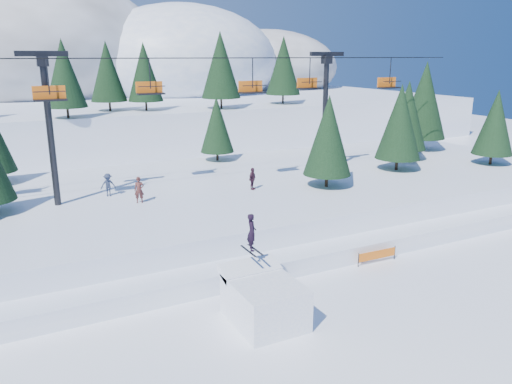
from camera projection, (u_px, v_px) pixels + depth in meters
name	position (u px, v px, depth m)	size (l,w,h in m)	color
ground	(307.00, 328.00, 23.62)	(160.00, 160.00, 0.00)	white
mid_shelf	(183.00, 205.00, 38.78)	(70.00, 22.00, 2.50)	white
berm	(237.00, 258.00, 30.36)	(70.00, 6.00, 1.10)	white
mountain_ridge	(42.00, 73.00, 81.99)	(119.00, 61.01, 26.46)	white
jump_kicker	(263.00, 299.00, 24.03)	(3.07, 4.32, 5.03)	white
chairlift	(203.00, 99.00, 37.51)	(46.00, 3.21, 10.28)	black
conifer_stand	(183.00, 129.00, 37.66)	(63.29, 17.71, 10.17)	black
distant_skiers	(165.00, 183.00, 36.98)	(32.74, 4.99, 1.85)	#522824
banner_near	(377.00, 255.00, 30.92)	(2.86, 0.13, 0.90)	black
banner_far	(401.00, 239.00, 33.60)	(2.80, 0.65, 0.90)	black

